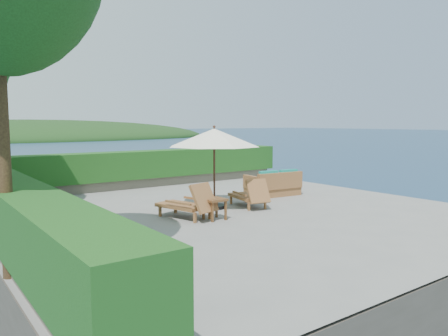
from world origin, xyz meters
TOP-DOWN VIEW (x-y plane):
  - ground at (0.00, 0.00)m, footprint 12.00×12.00m
  - foundation at (0.00, 0.00)m, footprint 12.00×12.00m
  - ocean at (0.00, 0.00)m, footprint 600.00×600.00m
  - offshore_island at (25.00, 140.00)m, footprint 126.00×57.60m
  - planter_wall_far at (0.00, 5.60)m, footprint 12.00×0.60m
  - planter_wall_left at (-5.60, 0.00)m, footprint 0.60×12.00m
  - hedge_far at (0.00, 5.60)m, footprint 12.40×0.90m
  - hedge_left at (-5.60, 0.00)m, footprint 0.90×12.40m
  - patio_umbrella at (-0.16, 0.63)m, footprint 3.04×3.04m
  - lounge_left at (-1.44, -0.08)m, footprint 1.07×1.73m
  - lounge_right at (0.73, 0.14)m, footprint 0.88×1.58m
  - side_table at (-0.99, -0.57)m, footprint 0.51×0.51m
  - wicker_loveseat at (2.64, 1.22)m, footprint 1.85×1.07m

SIDE VIEW (x-z plane):
  - offshore_island at x=25.00m, z-range -9.30..3.30m
  - ocean at x=0.00m, z-range -3.00..-3.00m
  - foundation at x=0.00m, z-range -3.05..-0.05m
  - ground at x=0.00m, z-range 0.00..0.00m
  - planter_wall_far at x=0.00m, z-range 0.00..0.36m
  - planter_wall_left at x=-5.60m, z-range 0.00..0.36m
  - wicker_loveseat at x=2.64m, z-range -0.10..0.77m
  - lounge_right at x=0.73m, z-range -0.07..0.79m
  - lounge_left at x=-1.44m, z-range -0.08..0.85m
  - side_table at x=-0.99m, z-range 0.17..0.71m
  - hedge_far at x=0.00m, z-range 0.35..1.35m
  - hedge_left at x=-5.60m, z-range 0.35..1.35m
  - patio_umbrella at x=-0.16m, z-range 0.81..3.14m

